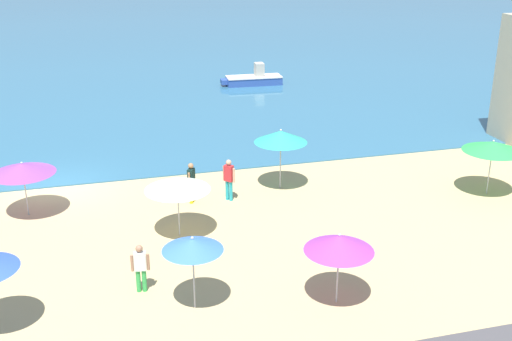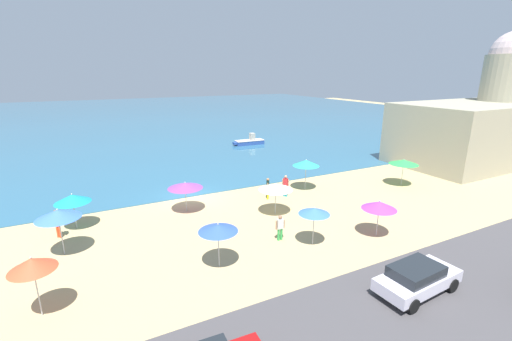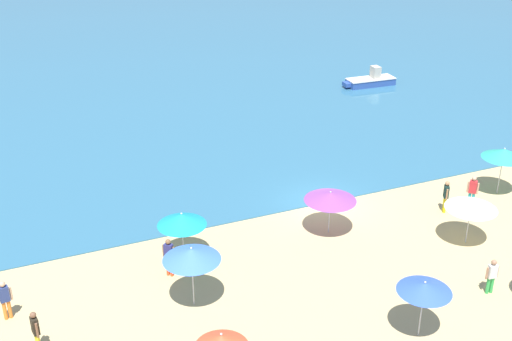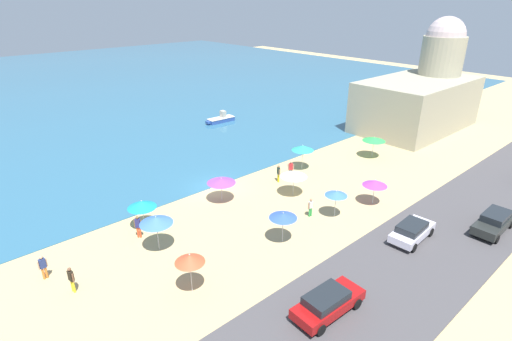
{
  "view_description": "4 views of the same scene",
  "coord_description": "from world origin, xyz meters",
  "px_view_note": "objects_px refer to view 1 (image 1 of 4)",
  "views": [
    {
      "loc": [
        1.48,
        -26.83,
        10.49
      ],
      "look_at": [
        7.21,
        -5.85,
        2.19
      ],
      "focal_mm": 45.0,
      "sensor_mm": 36.0,
      "label": 1
    },
    {
      "loc": [
        -6.96,
        -25.06,
        9.57
      ],
      "look_at": [
        5.45,
        -0.75,
        1.67
      ],
      "focal_mm": 24.0,
      "sensor_mm": 36.0,
      "label": 2
    },
    {
      "loc": [
        -14.57,
        -25.51,
        15.65
      ],
      "look_at": [
        -2.85,
        1.99,
        1.57
      ],
      "focal_mm": 45.0,
      "sensor_mm": 36.0,
      "label": 3
    },
    {
      "loc": [
        -19.17,
        -27.23,
        16.19
      ],
      "look_at": [
        3.18,
        -2.29,
        1.5
      ],
      "focal_mm": 28.0,
      "sensor_mm": 36.0,
      "label": 4
    }
  ],
  "objects_px": {
    "bather_0": "(191,181)",
    "beach_umbrella_7": "(493,146)",
    "bather_2": "(140,266)",
    "bather_3": "(229,178)",
    "beach_umbrella_0": "(22,168)",
    "beach_umbrella_5": "(281,136)",
    "beach_umbrella_3": "(193,245)",
    "skiff_nearshore": "(254,79)",
    "beach_umbrella_1": "(177,184)",
    "beach_umbrella_4": "(339,243)"
  },
  "relations": [
    {
      "from": "beach_umbrella_1",
      "to": "beach_umbrella_4",
      "type": "relative_size",
      "value": 1.03
    },
    {
      "from": "beach_umbrella_1",
      "to": "bather_3",
      "type": "xyz_separation_m",
      "value": [
        2.46,
        2.63,
        -1.0
      ]
    },
    {
      "from": "beach_umbrella_4",
      "to": "skiff_nearshore",
      "type": "distance_m",
      "value": 28.11
    },
    {
      "from": "beach_umbrella_3",
      "to": "bather_3",
      "type": "relative_size",
      "value": 1.32
    },
    {
      "from": "beach_umbrella_4",
      "to": "bather_2",
      "type": "distance_m",
      "value": 6.03
    },
    {
      "from": "beach_umbrella_7",
      "to": "skiff_nearshore",
      "type": "bearing_deg",
      "value": 101.3
    },
    {
      "from": "bather_3",
      "to": "beach_umbrella_0",
      "type": "bearing_deg",
      "value": 175.23
    },
    {
      "from": "beach_umbrella_3",
      "to": "bather_3",
      "type": "distance_m",
      "value": 8.01
    },
    {
      "from": "beach_umbrella_4",
      "to": "bather_3",
      "type": "bearing_deg",
      "value": 99.32
    },
    {
      "from": "bather_2",
      "to": "beach_umbrella_0",
      "type": "bearing_deg",
      "value": 118.46
    },
    {
      "from": "beach_umbrella_4",
      "to": "beach_umbrella_0",
      "type": "bearing_deg",
      "value": 135.86
    },
    {
      "from": "bather_2",
      "to": "bather_3",
      "type": "bearing_deg",
      "value": 55.78
    },
    {
      "from": "bather_2",
      "to": "skiff_nearshore",
      "type": "relative_size",
      "value": 0.37
    },
    {
      "from": "bather_2",
      "to": "bather_3",
      "type": "xyz_separation_m",
      "value": [
        4.17,
        6.13,
        0.11
      ]
    },
    {
      "from": "bather_0",
      "to": "beach_umbrella_7",
      "type": "bearing_deg",
      "value": -11.05
    },
    {
      "from": "beach_umbrella_7",
      "to": "bather_2",
      "type": "bearing_deg",
      "value": -165.03
    },
    {
      "from": "beach_umbrella_1",
      "to": "beach_umbrella_4",
      "type": "height_order",
      "value": "beach_umbrella_4"
    },
    {
      "from": "beach_umbrella_5",
      "to": "skiff_nearshore",
      "type": "height_order",
      "value": "beach_umbrella_5"
    },
    {
      "from": "beach_umbrella_1",
      "to": "beach_umbrella_5",
      "type": "relative_size",
      "value": 0.89
    },
    {
      "from": "beach_umbrella_3",
      "to": "beach_umbrella_5",
      "type": "bearing_deg",
      "value": 57.67
    },
    {
      "from": "beach_umbrella_4",
      "to": "skiff_nearshore",
      "type": "xyz_separation_m",
      "value": [
        4.91,
        27.64,
        -1.52
      ]
    },
    {
      "from": "beach_umbrella_3",
      "to": "bather_0",
      "type": "distance_m",
      "value": 7.8
    },
    {
      "from": "beach_umbrella_0",
      "to": "beach_umbrella_1",
      "type": "height_order",
      "value": "beach_umbrella_1"
    },
    {
      "from": "beach_umbrella_5",
      "to": "beach_umbrella_4",
      "type": "bearing_deg",
      "value": -96.62
    },
    {
      "from": "beach_umbrella_1",
      "to": "beach_umbrella_3",
      "type": "height_order",
      "value": "beach_umbrella_3"
    },
    {
      "from": "beach_umbrella_0",
      "to": "bather_0",
      "type": "height_order",
      "value": "beach_umbrella_0"
    },
    {
      "from": "bather_2",
      "to": "beach_umbrella_3",
      "type": "bearing_deg",
      "value": -42.98
    },
    {
      "from": "beach_umbrella_0",
      "to": "beach_umbrella_3",
      "type": "xyz_separation_m",
      "value": [
        5.09,
        -8.1,
        0.14
      ]
    },
    {
      "from": "beach_umbrella_4",
      "to": "beach_umbrella_7",
      "type": "bearing_deg",
      "value": 33.47
    },
    {
      "from": "beach_umbrella_7",
      "to": "bather_0",
      "type": "xyz_separation_m",
      "value": [
        -12.08,
        2.36,
        -1.14
      ]
    },
    {
      "from": "beach_umbrella_7",
      "to": "skiff_nearshore",
      "type": "distance_m",
      "value": 22.03
    },
    {
      "from": "beach_umbrella_4",
      "to": "beach_umbrella_7",
      "type": "relative_size",
      "value": 0.93
    },
    {
      "from": "beach_umbrella_5",
      "to": "bather_3",
      "type": "xyz_separation_m",
      "value": [
        -2.4,
        -0.72,
        -1.32
      ]
    },
    {
      "from": "beach_umbrella_3",
      "to": "skiff_nearshore",
      "type": "distance_m",
      "value": 28.33
    },
    {
      "from": "beach_umbrella_1",
      "to": "bather_3",
      "type": "relative_size",
      "value": 1.34
    },
    {
      "from": "beach_umbrella_3",
      "to": "bather_0",
      "type": "height_order",
      "value": "beach_umbrella_3"
    },
    {
      "from": "beach_umbrella_0",
      "to": "bather_2",
      "type": "distance_m",
      "value": 7.79
    },
    {
      "from": "bather_0",
      "to": "bather_3",
      "type": "bearing_deg",
      "value": -6.42
    },
    {
      "from": "beach_umbrella_3",
      "to": "bather_3",
      "type": "bearing_deg",
      "value": 69.65
    },
    {
      "from": "beach_umbrella_7",
      "to": "bather_3",
      "type": "height_order",
      "value": "beach_umbrella_7"
    },
    {
      "from": "beach_umbrella_1",
      "to": "bather_2",
      "type": "bearing_deg",
      "value": -116.13
    },
    {
      "from": "beach_umbrella_5",
      "to": "bather_0",
      "type": "distance_m",
      "value": 4.18
    },
    {
      "from": "beach_umbrella_4",
      "to": "bather_0",
      "type": "relative_size",
      "value": 1.34
    },
    {
      "from": "bather_2",
      "to": "skiff_nearshore",
      "type": "height_order",
      "value": "bather_2"
    },
    {
      "from": "beach_umbrella_4",
      "to": "bather_3",
      "type": "distance_m",
      "value": 8.45
    },
    {
      "from": "beach_umbrella_5",
      "to": "bather_2",
      "type": "relative_size",
      "value": 1.67
    },
    {
      "from": "beach_umbrella_3",
      "to": "beach_umbrella_4",
      "type": "xyz_separation_m",
      "value": [
        4.12,
        -0.84,
        -0.1
      ]
    },
    {
      "from": "beach_umbrella_3",
      "to": "beach_umbrella_1",
      "type": "bearing_deg",
      "value": 86.36
    },
    {
      "from": "bather_2",
      "to": "bather_3",
      "type": "height_order",
      "value": "bather_3"
    },
    {
      "from": "beach_umbrella_3",
      "to": "bather_0",
      "type": "relative_size",
      "value": 1.37
    }
  ]
}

